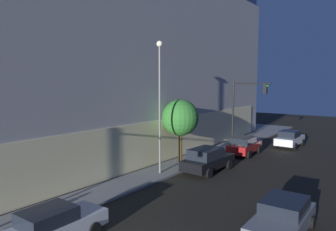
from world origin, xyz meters
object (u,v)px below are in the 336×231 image
(traffic_light_far_corner, at_px, (244,103))
(street_lamp_sidewalk, at_px, (160,93))
(car_silver, at_px, (53,225))
(car_grey, at_px, (282,217))
(sidewalk_tree, at_px, (180,118))
(car_red, at_px, (244,145))
(car_white, at_px, (290,139))
(modern_building, at_px, (90,57))
(car_black, at_px, (207,159))

(traffic_light_far_corner, distance_m, street_lamp_sidewalk, 11.90)
(car_silver, xyz_separation_m, car_grey, (6.42, -7.31, -0.01))
(sidewalk_tree, relative_size, car_red, 1.16)
(traffic_light_far_corner, bearing_deg, car_white, -39.56)
(traffic_light_far_corner, relative_size, sidewalk_tree, 1.30)
(car_grey, height_order, car_red, car_red)
(modern_building, height_order, car_white, modern_building)
(street_lamp_sidewalk, height_order, car_grey, street_lamp_sidewalk)
(car_red, bearing_deg, traffic_light_far_corner, 26.04)
(modern_building, xyz_separation_m, sidewalk_tree, (-0.88, -11.76, -5.43))
(traffic_light_far_corner, relative_size, street_lamp_sidewalk, 0.72)
(car_black, xyz_separation_m, car_red, (6.80, 0.02, -0.04))
(modern_building, distance_m, car_white, 22.12)
(car_red, bearing_deg, street_lamp_sidewalk, 166.64)
(traffic_light_far_corner, xyz_separation_m, car_white, (4.05, -3.35, -3.76))
(traffic_light_far_corner, xyz_separation_m, street_lamp_sidewalk, (-11.77, 1.22, 1.27))
(street_lamp_sidewalk, relative_size, car_white, 2.11)
(street_lamp_sidewalk, height_order, sidewalk_tree, street_lamp_sidewalk)
(car_white, bearing_deg, street_lamp_sidewalk, 163.89)
(car_grey, bearing_deg, street_lamp_sidewalk, 68.34)
(street_lamp_sidewalk, bearing_deg, car_red, -13.36)
(car_red, bearing_deg, modern_building, 110.80)
(modern_building, relative_size, traffic_light_far_corner, 5.73)
(traffic_light_far_corner, relative_size, car_black, 1.38)
(modern_building, distance_m, traffic_light_far_corner, 16.15)
(car_grey, distance_m, car_red, 15.48)
(traffic_light_far_corner, bearing_deg, sidewalk_tree, 168.91)
(sidewalk_tree, distance_m, car_black, 4.02)
(modern_building, bearing_deg, car_red, -69.20)
(street_lamp_sidewalk, relative_size, car_silver, 2.14)
(modern_building, xyz_separation_m, car_grey, (-8.00, -22.05, -8.46))
(car_red, bearing_deg, car_white, -20.22)
(car_black, bearing_deg, car_grey, -131.66)
(traffic_light_far_corner, xyz_separation_m, car_black, (-8.97, -1.08, -3.70))
(car_silver, height_order, car_black, car_black)
(modern_building, distance_m, street_lamp_sidewalk, 13.31)
(sidewalk_tree, xyz_separation_m, car_grey, (-7.13, -10.29, -3.03))
(modern_building, bearing_deg, car_black, -95.11)
(car_black, xyz_separation_m, car_white, (13.02, -2.27, -0.05))
(modern_building, xyz_separation_m, car_black, (-1.30, -14.52, -8.33))
(sidewalk_tree, xyz_separation_m, car_silver, (-13.54, -2.98, -3.02))
(modern_building, xyz_separation_m, car_silver, (-14.42, -14.74, -8.45))
(car_silver, distance_m, car_red, 19.93)
(car_grey, relative_size, car_red, 1.04)
(car_grey, bearing_deg, modern_building, 70.06)
(traffic_light_far_corner, xyz_separation_m, car_silver, (-22.09, -1.30, -3.83))
(street_lamp_sidewalk, xyz_separation_m, car_grey, (-3.90, -9.83, -5.10))
(modern_building, relative_size, car_grey, 8.33)
(car_grey, bearing_deg, car_red, 29.22)
(car_silver, relative_size, car_grey, 0.95)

